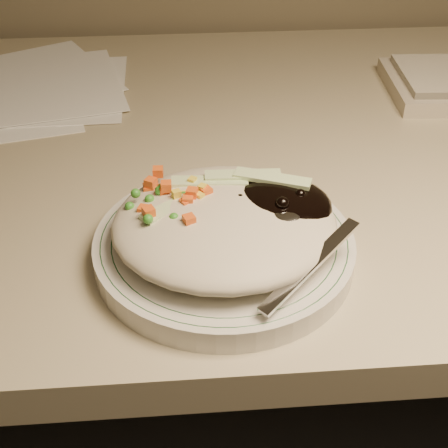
{
  "coord_description": "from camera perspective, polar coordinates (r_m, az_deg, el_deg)",
  "views": [
    {
      "loc": [
        -0.14,
        0.74,
        1.1
      ],
      "look_at": [
        -0.1,
        1.16,
        0.78
      ],
      "focal_mm": 50.0,
      "sensor_mm": 36.0,
      "label": 1
    }
  ],
  "objects": [
    {
      "name": "plate",
      "position": [
        0.55,
        0.0,
        -2.16
      ],
      "size": [
        0.23,
        0.23,
        0.02
      ],
      "primitive_type": "cylinder",
      "color": "silver",
      "rests_on": "desk"
    },
    {
      "name": "meal",
      "position": [
        0.53,
        0.46,
        0.45
      ],
      "size": [
        0.2,
        0.19,
        0.05
      ],
      "color": "#AFA68E",
      "rests_on": "plate"
    },
    {
      "name": "desk",
      "position": [
        0.86,
        5.75,
        -3.7
      ],
      "size": [
        1.4,
        0.7,
        0.74
      ],
      "color": "tan",
      "rests_on": "ground"
    },
    {
      "name": "plate_rim",
      "position": [
        0.54,
        -0.0,
        -1.35
      ],
      "size": [
        0.22,
        0.22,
        0.0
      ],
      "color": "#144723",
      "rests_on": "plate"
    }
  ]
}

